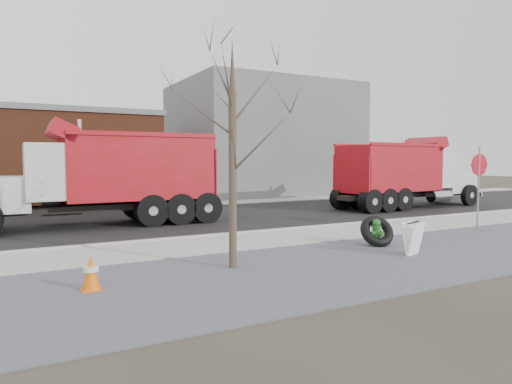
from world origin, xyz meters
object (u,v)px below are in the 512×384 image
truck_tire (377,231)px  dump_truck_red_b (105,174)px  stop_sign (479,174)px  sandwich_board (413,238)px  dump_truck_red_a (405,172)px  fire_hydrant (377,234)px

truck_tire → dump_truck_red_b: bearing=127.4°
stop_sign → sandwich_board: (-5.18, -1.89, -1.54)m
truck_tire → sandwich_board: (-0.13, -1.45, 0.02)m
truck_tire → dump_truck_red_a: 11.52m
stop_sign → dump_truck_red_a: (3.72, 6.90, -0.15)m
dump_truck_red_a → dump_truck_red_b: size_ratio=0.99×
stop_sign → dump_truck_red_b: (-11.14, 7.53, -0.04)m
stop_sign → dump_truck_red_a: 7.84m
sandwich_board → dump_truck_red_a: dump_truck_red_a is taller
truck_tire → stop_sign: stop_sign is taller
stop_sign → dump_truck_red_b: bearing=170.5°
truck_tire → dump_truck_red_a: size_ratio=0.13×
sandwich_board → dump_truck_red_a: (8.91, 8.79, 1.39)m
stop_sign → dump_truck_red_a: bearing=86.2°
dump_truck_red_a → dump_truck_red_b: 14.88m
fire_hydrant → truck_tire: 0.11m
sandwich_board → dump_truck_red_b: size_ratio=0.09×
fire_hydrant → dump_truck_red_b: bearing=115.6°
dump_truck_red_b → sandwich_board: bearing=122.4°
fire_hydrant → stop_sign: bearing=-5.9°
sandwich_board → stop_sign: bearing=2.0°
stop_sign → dump_truck_red_a: dump_truck_red_a is taller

